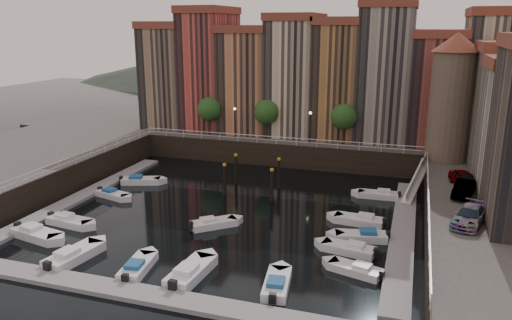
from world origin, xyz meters
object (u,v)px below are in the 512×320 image
(gangway, at_px, (417,178))
(boat_left_2, at_px, (112,194))
(boat_left_0, at_px, (36,234))
(corner_tower, at_px, (452,95))
(boat_left_1, at_px, (69,221))
(mooring_pilings, at_px, (253,177))
(car_b, at_px, (464,190))
(car_a, at_px, (464,180))
(car_c, at_px, (469,217))

(gangway, bearing_deg, boat_left_2, -160.96)
(gangway, height_order, boat_left_0, gangway)
(corner_tower, height_order, boat_left_2, corner_tower)
(boat_left_0, relative_size, boat_left_1, 1.09)
(boat_left_2, bearing_deg, mooring_pilings, 40.38)
(corner_tower, relative_size, boat_left_1, 2.91)
(car_b, bearing_deg, corner_tower, 106.93)
(boat_left_0, bearing_deg, car_b, 32.09)
(boat_left_0, distance_m, car_b, 36.94)
(car_a, height_order, car_b, car_a)
(boat_left_1, bearing_deg, boat_left_0, -96.51)
(corner_tower, xyz_separation_m, car_b, (0.93, -12.77, -6.51))
(corner_tower, bearing_deg, car_a, -83.19)
(gangway, xyz_separation_m, mooring_pilings, (-16.89, -4.11, -0.27))
(gangway, relative_size, boat_left_1, 1.76)
(gangway, bearing_deg, boat_left_0, -144.91)
(boat_left_2, xyz_separation_m, car_c, (34.07, -4.51, 3.37))
(corner_tower, bearing_deg, car_b, -85.84)
(boat_left_0, bearing_deg, boat_left_1, 88.04)
(boat_left_1, bearing_deg, corner_tower, 41.29)
(corner_tower, bearing_deg, boat_left_2, -155.75)
(mooring_pilings, bearing_deg, boat_left_2, -154.68)
(corner_tower, xyz_separation_m, car_a, (1.18, -9.85, -6.47))
(boat_left_2, bearing_deg, car_a, 23.51)
(gangway, distance_m, car_a, 6.96)
(boat_left_0, xyz_separation_m, boat_left_1, (0.77, 3.30, -0.03))
(car_b, bearing_deg, boat_left_0, -146.24)
(car_b, bearing_deg, car_a, 97.92)
(boat_left_2, distance_m, car_a, 34.93)
(boat_left_1, bearing_deg, car_c, 11.95)
(boat_left_1, height_order, boat_left_2, boat_left_1)
(corner_tower, height_order, car_c, corner_tower)
(boat_left_0, height_order, car_b, car_b)
(car_c, bearing_deg, boat_left_0, -152.76)
(boat_left_1, relative_size, car_a, 1.12)
(boat_left_0, relative_size, car_c, 1.08)
(gangway, distance_m, mooring_pilings, 17.38)
(boat_left_0, distance_m, car_a, 38.31)
(mooring_pilings, height_order, car_b, car_b)
(car_a, height_order, car_c, car_a)
(boat_left_2, relative_size, car_b, 1.03)
(corner_tower, height_order, mooring_pilings, corner_tower)
(gangway, xyz_separation_m, boat_left_0, (-30.53, -21.45, -1.53))
(gangway, bearing_deg, car_c, -75.91)
(car_a, distance_m, car_b, 2.93)
(gangway, height_order, car_b, car_b)
(gangway, relative_size, car_a, 1.97)
(boat_left_0, relative_size, boat_left_2, 1.20)
(boat_left_1, relative_size, boat_left_2, 1.11)
(mooring_pilings, height_order, boat_left_0, mooring_pilings)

